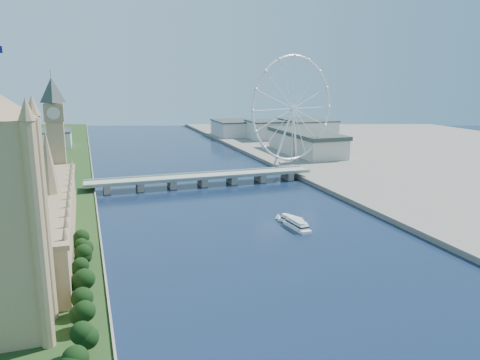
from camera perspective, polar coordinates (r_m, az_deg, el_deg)
name	(u,v)px	position (r m, az deg, el deg)	size (l,w,h in m)	color
ground	(394,356)	(198.28, 18.23, -19.75)	(2000.00, 2000.00, 0.00)	#172541
tree_row	(78,309)	(212.14, -19.10, -14.63)	(9.03, 185.03, 22.01)	black
victoria_tower	(7,211)	(195.46, -26.51, -3.46)	(28.16, 28.16, 112.00)	tan
parliament_range	(53,216)	(314.46, -21.87, -4.14)	(24.00, 200.00, 70.00)	tan
big_ben	(55,123)	(412.10, -21.64, 6.48)	(20.02, 20.02, 110.00)	tan
westminster_bridge	(202,179)	(455.03, -4.61, 0.18)	(220.00, 22.00, 9.50)	gray
london_eye	(293,109)	(537.78, 6.46, 8.61)	(113.60, 39.12, 124.30)	silver
county_hall	(305,155)	(636.48, 7.99, 3.05)	(54.00, 144.00, 35.00)	beige
city_skyline	(186,135)	(712.18, -6.62, 5.47)	(505.00, 280.00, 32.00)	beige
tour_boat_near	(292,223)	(340.77, 6.36, -5.28)	(6.71, 26.44, 5.81)	white
tour_boat_far	(297,229)	(330.00, 6.95, -5.89)	(7.89, 30.81, 6.82)	white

